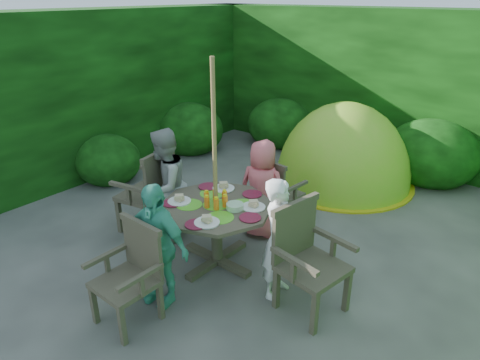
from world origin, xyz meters
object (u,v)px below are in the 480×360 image
Objects in this scene: dome_tent at (340,182)px; garden_chair_left at (151,190)px; child_right at (279,239)px; garden_chair_front at (131,273)px; child_left at (165,187)px; child_front at (157,245)px; patio_table at (217,214)px; child_back at (262,189)px; garden_chair_back at (276,191)px; parasol_pole at (215,170)px; garden_chair_right at (306,257)px.

garden_chair_left is at bearing -102.35° from dome_tent.
dome_tent is at bearing 4.34° from child_right.
garden_chair_front is 1.38m from child_left.
child_front is at bearing -81.19° from dome_tent.
patio_table is 1.03× the size of child_back.
garden_chair_left is 1.34m from child_back.
garden_chair_back is 0.33m from child_back.
child_left reaches higher than dome_tent.
child_left is at bearing 29.99° from child_back.
garden_chair_back is 1.80m from dome_tent.
patio_table is 1.01× the size of child_front.
garden_chair_left reaches higher than garden_chair_front.
child_right is 3.01m from dome_tent.
child_left is 3.03m from dome_tent.
child_right is (0.80, -0.01, -0.49)m from parasol_pole.
parasol_pole reaches higher than child_front.
child_back is (0.00, -0.30, 0.14)m from garden_chair_back.
child_left reaches higher than patio_table.
garden_chair_left is (-2.18, 0.05, 0.02)m from garden_chair_right.
garden_chair_left is at bearing 20.55° from child_back.
garden_chair_front is 0.65× the size of child_left.
garden_chair_back is (1.10, 1.06, -0.09)m from garden_chair_left.
patio_table is 0.56× the size of parasol_pole.
child_left is at bearing -96.94° from dome_tent.
garden_chair_left is at bearing 78.29° from child_right.
child_back is 0.98× the size of child_front.
garden_chair_right is 0.97× the size of garden_chair_left.
garden_chair_back is 0.97× the size of garden_chair_front.
child_back reaches higher than garden_chair_front.
garden_chair_front is (-0.02, -1.10, -0.63)m from parasol_pole.
garden_chair_right is at bearing -98.29° from child_right.
parasol_pole is 2.56× the size of garden_chair_back.
patio_table is 1.11m from garden_chair_front.
garden_chair_right is 0.81× the size of child_front.
garden_chair_right is 1.37m from child_front.
parasol_pole is 0.94m from child_back.
dome_tent is (0.07, 2.84, -1.10)m from parasol_pole.
garden_chair_right is at bearing 71.12° from child_left.
garden_chair_front is at bearing -91.07° from parasol_pole.
child_front reaches higher than garden_chair_left.
garden_chair_back is (-1.08, 1.11, -0.07)m from garden_chair_right.
garden_chair_front is at bearing -96.26° from child_front.
patio_table is at bearing 78.81° from child_right.
child_right is 1.60m from child_left.
dome_tent is at bearing 146.23° from garden_chair_left.
garden_chair_back is 0.70× the size of child_front.
parasol_pole is at bearing -81.25° from dome_tent.
garden_chair_back is 0.72× the size of child_back.
garden_chair_back is at bearing 89.29° from parasol_pole.
child_right is (0.82, 1.09, 0.14)m from garden_chair_front.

